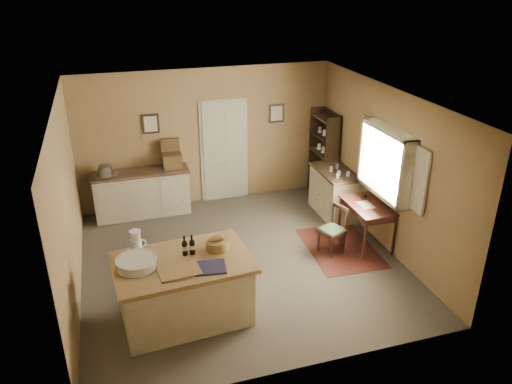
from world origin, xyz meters
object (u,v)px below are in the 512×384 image
(sideboard, at_px, (142,192))
(desk_chair, at_px, (332,231))
(work_island, at_px, (184,288))
(writing_desk, at_px, (367,209))
(shelving_unit, at_px, (325,155))
(right_cabinet, at_px, (335,192))

(sideboard, bearing_deg, desk_chair, -38.95)
(sideboard, relative_size, desk_chair, 2.28)
(work_island, distance_m, writing_desk, 3.48)
(work_island, relative_size, desk_chair, 2.35)
(work_island, height_order, writing_desk, work_island)
(writing_desk, relative_size, shelving_unit, 0.55)
(work_island, bearing_deg, shelving_unit, 37.95)
(work_island, xyz_separation_m, desk_chair, (2.65, 1.01, -0.08))
(work_island, distance_m, sideboard, 3.35)
(writing_desk, distance_m, right_cabinet, 1.27)
(work_island, bearing_deg, desk_chair, 16.48)
(writing_desk, bearing_deg, work_island, -162.38)
(work_island, xyz_separation_m, writing_desk, (3.31, 1.05, 0.19))
(sideboard, height_order, right_cabinet, sideboard)
(work_island, xyz_separation_m, sideboard, (-0.23, 3.34, -0.00))
(work_island, relative_size, writing_desk, 1.86)
(right_cabinet, bearing_deg, desk_chair, -116.81)
(sideboard, bearing_deg, work_island, -85.98)
(desk_chair, bearing_deg, shelving_unit, 48.66)
(sideboard, distance_m, desk_chair, 3.72)
(desk_chair, height_order, shelving_unit, shelving_unit)
(sideboard, xyz_separation_m, desk_chair, (2.89, -2.34, -0.08))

